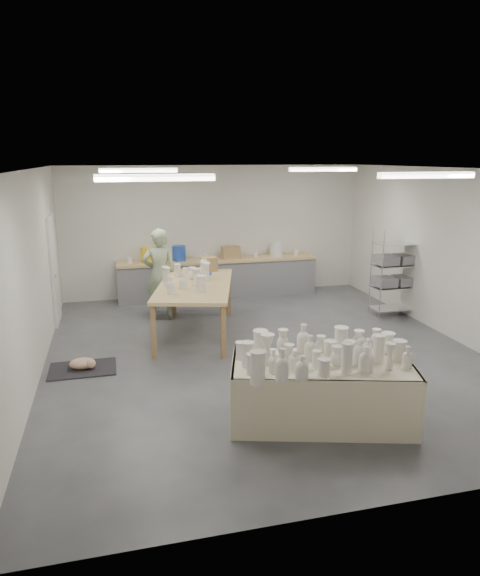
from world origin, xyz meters
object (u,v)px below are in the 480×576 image
object	(u,v)px
drying_table	(321,387)
work_table	(195,283)
red_stool	(160,300)
potter	(160,274)

from	to	relation	value
drying_table	work_table	xyz separation A→B (m)	(-0.94, 3.68, 0.50)
red_stool	work_table	bearing A→B (deg)	-66.05
work_table	potter	distance (m)	1.13
work_table	red_stool	distance (m)	1.50
potter	red_stool	size ratio (longest dim) A/B	3.66
work_table	red_stool	world-z (taller)	work_table
drying_table	work_table	world-z (taller)	work_table
drying_table	potter	distance (m)	4.92
potter	red_stool	bearing A→B (deg)	-87.89
work_table	red_stool	size ratio (longest dim) A/B	5.55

